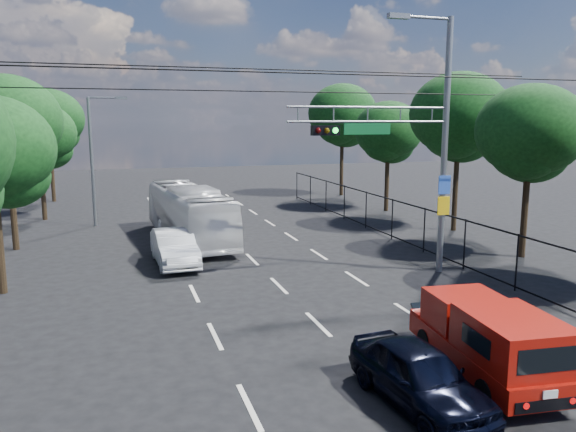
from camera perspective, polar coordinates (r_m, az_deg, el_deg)
name	(u,v)px	position (r m, az deg, el deg)	size (l,w,h in m)	color
ground	(381,386)	(13.12, 9.46, -16.69)	(120.00, 120.00, 0.00)	black
lane_markings	(242,249)	(25.69, -4.73, -3.36)	(6.12, 38.00, 0.01)	beige
signal_mast	(417,136)	(21.32, 12.92, 7.96)	(6.43, 0.39, 9.50)	slate
streetlight_left	(95,155)	(32.50, -19.04, 5.90)	(2.09, 0.22, 7.08)	slate
utility_wires	(272,78)	(20.07, -1.68, 13.80)	(22.00, 5.04, 0.74)	black
fence_right	(411,225)	(26.53, 12.37, -0.88)	(0.06, 34.03, 2.00)	black
tree_right_b	(530,138)	(25.62, 23.36, 7.26)	(4.50, 4.50, 7.31)	black
tree_right_c	(459,122)	(30.75, 16.97, 9.17)	(5.10, 5.10, 8.29)	black
tree_right_d	(388,135)	(36.58, 10.16, 8.08)	(4.32, 4.32, 7.02)	black
tree_right_e	(342,118)	(43.90, 5.56, 9.84)	(5.28, 5.28, 8.58)	black
tree_left_c	(7,130)	(27.80, -26.65, 7.85)	(4.80, 4.80, 7.80)	black
tree_left_d	(40,139)	(35.69, -23.92, 7.15)	(4.20, 4.20, 6.83)	black
tree_left_e	(49,124)	(43.66, -23.11, 8.59)	(4.92, 4.92, 7.99)	black
red_pickup	(488,338)	(13.76, 19.65, -11.59)	(2.16, 4.86, 1.76)	black
navy_hatchback	(419,376)	(12.23, 13.19, -15.52)	(1.52, 3.78, 1.29)	black
white_bus	(189,213)	(27.64, -10.02, 0.26)	(2.25, 9.60, 2.67)	silver
white_van	(174,247)	(23.25, -11.47, -3.15)	(1.49, 4.28, 1.41)	white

